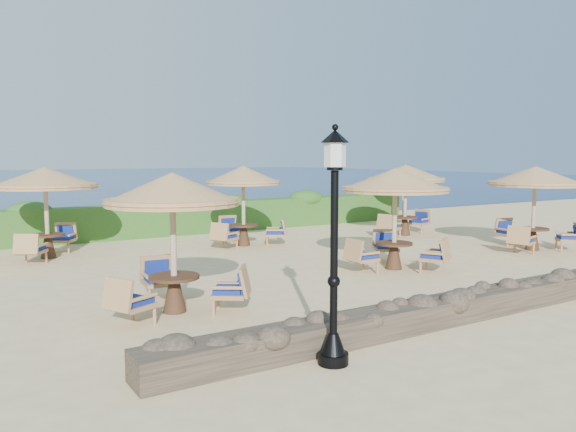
{
  "coord_description": "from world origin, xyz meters",
  "views": [
    {
      "loc": [
        -9.4,
        -13.04,
        2.93
      ],
      "look_at": [
        -1.24,
        0.19,
        1.3
      ],
      "focal_mm": 35.0,
      "sensor_mm": 36.0,
      "label": 1
    }
  ],
  "objects": [
    {
      "name": "ground",
      "position": [
        0.0,
        0.0,
        0.0
      ],
      "size": [
        120.0,
        120.0,
        0.0
      ],
      "primitive_type": "plane",
      "color": "beige",
      "rests_on": "ground"
    },
    {
      "name": "sea",
      "position": [
        0.0,
        70.0,
        0.0
      ],
      "size": [
        160.0,
        160.0,
        0.0
      ],
      "primitive_type": "plane",
      "color": "navy",
      "rests_on": "ground"
    },
    {
      "name": "hedge",
      "position": [
        0.0,
        7.2,
        0.6
      ],
      "size": [
        18.0,
        0.9,
        1.2
      ],
      "primitive_type": "cube",
      "color": "#25511A",
      "rests_on": "ground"
    },
    {
      "name": "stone_wall",
      "position": [
        0.0,
        -6.2,
        0.22
      ],
      "size": [
        15.0,
        0.65,
        0.44
      ],
      "primitive_type": "cube",
      "color": "brown",
      "rests_on": "ground"
    },
    {
      "name": "lamp_post",
      "position": [
        -4.8,
        -6.8,
        1.55
      ],
      "size": [
        0.44,
        0.44,
        3.31
      ],
      "color": "black",
      "rests_on": "ground"
    },
    {
      "name": "extra_parasol",
      "position": [
        7.8,
        5.2,
        2.17
      ],
      "size": [
        2.3,
        2.3,
        2.41
      ],
      "color": "tan",
      "rests_on": "ground"
    },
    {
      "name": "cafe_set_0",
      "position": [
        -5.77,
        -3.04,
        1.84
      ],
      "size": [
        2.77,
        2.68,
        2.65
      ],
      "color": "tan",
      "rests_on": "ground"
    },
    {
      "name": "cafe_set_1",
      "position": [
        0.61,
        -2.11,
        1.91
      ],
      "size": [
        2.8,
        2.79,
        2.65
      ],
      "color": "tan",
      "rests_on": "ground"
    },
    {
      "name": "cafe_set_2",
      "position": [
        6.41,
        -2.15,
        1.93
      ],
      "size": [
        2.88,
        2.88,
        2.65
      ],
      "color": "tan",
      "rests_on": "ground"
    },
    {
      "name": "cafe_set_3",
      "position": [
        -6.88,
        4.4,
        2.04
      ],
      "size": [
        2.95,
        2.95,
        2.65
      ],
      "color": "tan",
      "rests_on": "ground"
    },
    {
      "name": "cafe_set_4",
      "position": [
        -0.95,
        3.48,
        1.82
      ],
      "size": [
        2.77,
        2.64,
        2.65
      ],
      "color": "tan",
      "rests_on": "ground"
    },
    {
      "name": "cafe_set_5",
      "position": [
        5.35,
        2.51,
        2.03
      ],
      "size": [
        2.91,
        2.91,
        2.65
      ],
      "color": "tan",
      "rests_on": "ground"
    }
  ]
}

